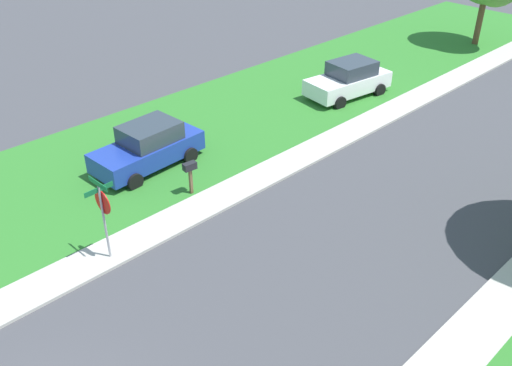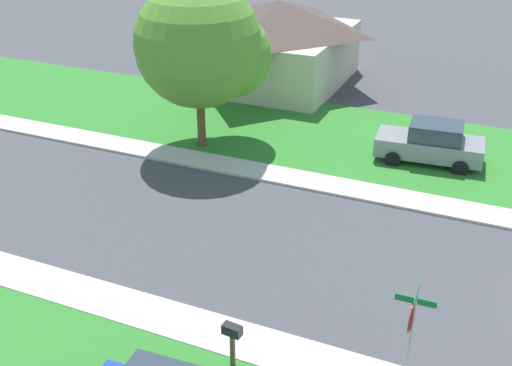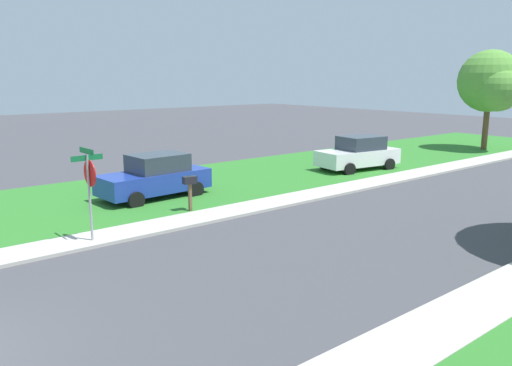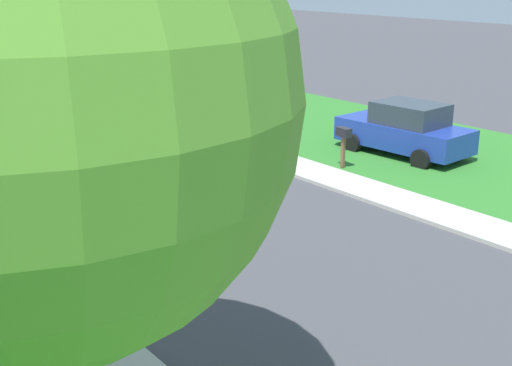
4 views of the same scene
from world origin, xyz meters
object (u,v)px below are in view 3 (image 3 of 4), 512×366
car_white_near_corner (358,154)px  car_blue_behind_trees (155,177)px  tree_across_left (492,83)px  mailbox (190,185)px  stop_sign_far_corner (89,179)px

car_white_near_corner → car_blue_behind_trees: size_ratio=1.03×
car_white_near_corner → tree_across_left: (0.69, 11.86, 3.43)m
tree_across_left → mailbox: 23.23m
car_white_near_corner → mailbox: bearing=-81.4°
stop_sign_far_corner → car_blue_behind_trees: bearing=133.0°
car_white_near_corner → mailbox: (1.68, -11.11, 0.14)m
stop_sign_far_corner → tree_across_left: 27.14m
car_white_near_corner → mailbox: 11.24m
car_blue_behind_trees → mailbox: 2.70m
stop_sign_far_corner → car_blue_behind_trees: (-3.80, 4.07, -1.01)m
tree_across_left → mailbox: size_ratio=4.88×
mailbox → car_white_near_corner: bearing=98.6°
car_blue_behind_trees → tree_across_left: tree_across_left is taller
car_blue_behind_trees → mailbox: car_blue_behind_trees is taller
mailbox → stop_sign_far_corner: bearing=-74.5°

